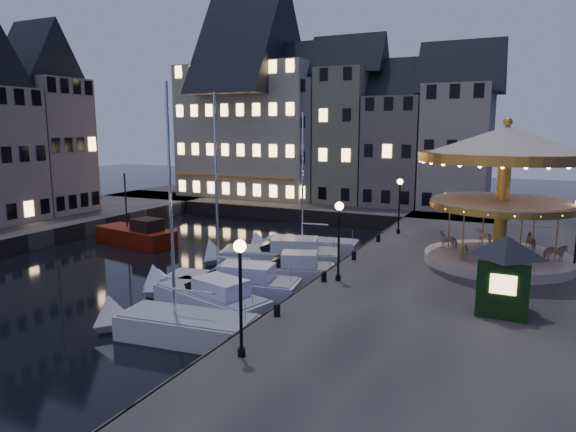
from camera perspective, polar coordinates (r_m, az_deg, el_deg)
The scene contains 30 objects.
ground at distance 29.88m, azimuth -8.39°, elevation -8.28°, with size 160.00×160.00×0.00m, color black.
quay_east at distance 30.85m, azimuth 20.87°, elevation -6.99°, with size 16.00×56.00×1.30m, color #474442.
quay_north at distance 57.48m, azimuth 0.37°, elevation 1.18°, with size 44.00×12.00×1.30m, color #474442.
quaywall_e at distance 32.34m, azimuth 6.55°, elevation -5.64°, with size 0.15×44.00×1.30m, color #47423A.
quaywall_n at distance 51.28m, azimuth -0.41°, elevation 0.14°, with size 48.00×0.15×1.30m, color #47423A.
quaywall_w at distance 43.30m, azimuth -27.16°, elevation -2.73°, with size 0.15×44.00×1.30m, color #47423A.
streetlamp_a at distance 17.74m, azimuth -5.32°, elevation -7.24°, with size 0.44×0.44×4.17m.
streetlamp_b at distance 26.58m, azimuth 5.68°, elevation -1.53°, with size 0.44×0.44×4.17m.
streetlamp_c at distance 39.41m, azimuth 12.28°, elevation 1.97°, with size 0.44×0.44×4.17m.
bollard_a at distance 22.11m, azimuth -1.24°, elevation -10.32°, with size 0.30×0.30×0.57m.
bollard_b at distance 26.90m, azimuth 4.02°, elevation -6.67°, with size 0.30×0.30×0.57m.
bollard_c at distance 31.46m, azimuth 7.33°, elevation -4.30°, with size 0.30×0.30×0.57m.
bollard_d at distance 36.61m, azimuth 9.99°, elevation -2.38°, with size 0.30×0.30×0.57m.
townhouse_na at distance 64.23m, azimuth -8.30°, elevation 8.36°, with size 5.50×8.00×12.80m.
townhouse_nb at distance 61.39m, azimuth -4.02°, elevation 8.85°, with size 6.16×8.00×13.80m.
townhouse_nc at distance 58.67m, azimuth 1.21°, elevation 9.32°, with size 6.82×8.00×14.80m.
townhouse_nd at distance 56.57m, azimuth 6.62°, elevation 9.75°, with size 5.50×8.00×15.80m.
townhouse_ne at distance 55.09m, azimuth 12.02°, elevation 8.05°, with size 6.16×8.00×12.80m.
townhouse_nf at distance 54.01m, azimuth 18.36°, elevation 8.27°, with size 6.82×8.00×13.80m.
townhouse_wc at distance 54.29m, azimuth -25.54°, elevation 8.04°, with size 8.80×5.50×14.20m.
hotel_corner at distance 61.36m, azimuth -3.99°, elevation 10.25°, with size 17.60×9.00×16.80m.
motorboat_a at distance 23.69m, azimuth -12.31°, elevation -11.91°, with size 7.26×3.05×12.01m.
motorboat_b at distance 26.60m, azimuth -9.19°, elevation -9.14°, with size 7.66×4.03×2.15m.
motorboat_c at distance 28.64m, azimuth -7.07°, elevation -7.63°, with size 8.62×3.53×11.39m.
motorboat_d at distance 30.79m, azimuth -0.75°, elevation -6.39°, with size 6.45×3.94×2.15m.
motorboat_e at distance 34.72m, azimuth -1.48°, elevation -4.52°, with size 8.90×5.04×2.15m.
motorboat_f at distance 38.11m, azimuth 1.74°, elevation -3.41°, with size 7.91×2.98×10.45m.
red_fishing_boat at distance 42.67m, azimuth -16.45°, elevation -2.16°, with size 7.50×3.74×5.85m.
carousel at distance 31.97m, azimuth 22.95°, elevation 4.85°, with size 9.71×9.71×8.49m.
ticket_kiosk at distance 23.85m, azimuth 23.03°, elevation -4.63°, with size 3.29×3.29×3.85m.
Camera 1 is at (15.87, -23.59, 9.18)m, focal length 32.00 mm.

